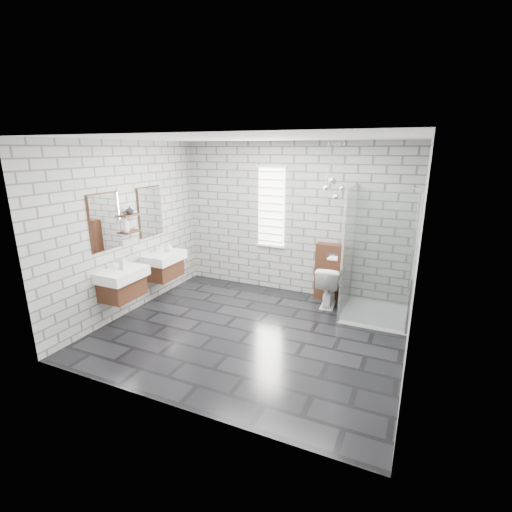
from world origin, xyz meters
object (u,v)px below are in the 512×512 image
Objects in this scene: toilet at (329,285)px; shower_enclosure at (370,288)px; vanity_right at (162,258)px; vanity_left at (120,275)px; cistern_panel at (333,272)px.

shower_enclosure is at bearing 154.94° from toilet.
vanity_right is 0.77× the size of shower_enclosure.
cistern_panel is (2.71, 2.19, -0.26)m from vanity_left.
vanity_left is 3.35m from toilet.
vanity_right reaches higher than toilet.
vanity_right is 1.57× the size of cistern_panel.
shower_enclosure is (0.70, -0.52, 0.00)m from cistern_panel.
cistern_panel is 0.87m from shower_enclosure.
toilet is at bearing 19.19° from vanity_right.
toilet is (-0.70, 0.27, -0.16)m from shower_enclosure.
vanity_right is (0.00, 0.99, 0.00)m from vanity_left.
vanity_left is 0.77× the size of shower_enclosure.
shower_enclosure is at bearing 26.10° from vanity_left.
cistern_panel is at bearing 23.80° from vanity_right.
vanity_left is 3.80m from shower_enclosure.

